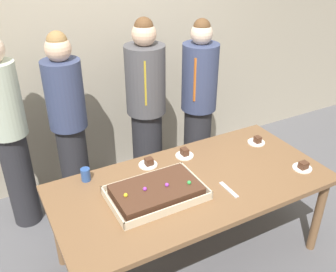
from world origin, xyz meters
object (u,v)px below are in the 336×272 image
at_px(party_table, 192,190).
at_px(person_striped_tie_right, 146,110).
at_px(plated_slice_far_right, 148,163).
at_px(drink_cup_nearest, 86,175).
at_px(sheet_cake, 156,192).
at_px(plated_slice_near_left, 303,167).
at_px(plated_slice_far_left, 185,154).
at_px(person_far_right_suit, 9,131).
at_px(plated_slice_near_right, 257,141).
at_px(person_green_shirt_behind, 69,124).
at_px(cake_server_utensil, 229,190).
at_px(person_serving_front, 199,105).

relative_size(party_table, person_striped_tie_right, 1.18).
height_order(plated_slice_far_right, drink_cup_nearest, drink_cup_nearest).
bearing_deg(sheet_cake, drink_cup_nearest, 131.37).
distance_m(plated_slice_near_left, plated_slice_far_left, 0.94).
bearing_deg(person_far_right_suit, plated_slice_far_right, 15.70).
distance_m(sheet_cake, person_far_right_suit, 1.38).
relative_size(sheet_cake, plated_slice_near_right, 4.41).
xyz_separation_m(plated_slice_near_right, person_striped_tie_right, (-0.70, 0.77, 0.14)).
height_order(plated_slice_near_left, plated_slice_near_right, same).
bearing_deg(party_table, sheet_cake, -175.01).
height_order(party_table, plated_slice_near_left, plated_slice_near_left).
bearing_deg(person_striped_tie_right, person_green_shirt_behind, -73.49).
bearing_deg(party_table, plated_slice_far_left, 68.75).
bearing_deg(cake_server_utensil, sheet_cake, 159.59).
bearing_deg(drink_cup_nearest, plated_slice_far_right, -4.95).
height_order(person_green_shirt_behind, person_far_right_suit, person_far_right_suit).
bearing_deg(person_far_right_suit, person_serving_front, 47.83).
height_order(plated_slice_near_left, person_green_shirt_behind, person_green_shirt_behind).
bearing_deg(plated_slice_near_left, sheet_cake, 168.56).
height_order(plated_slice_near_left, person_serving_front, person_serving_front).
height_order(sheet_cake, cake_server_utensil, sheet_cake).
bearing_deg(cake_server_utensil, plated_slice_far_right, 123.25).
bearing_deg(party_table, plated_slice_far_right, 118.56).
height_order(cake_server_utensil, person_serving_front, person_serving_front).
bearing_deg(person_far_right_suit, cake_server_utensil, 9.36).
xyz_separation_m(party_table, drink_cup_nearest, (-0.69, 0.40, 0.12)).
bearing_deg(cake_server_utensil, person_striped_tie_right, 93.70).
bearing_deg(party_table, person_striped_tie_right, 84.31).
bearing_deg(sheet_cake, person_green_shirt_behind, 105.53).
xyz_separation_m(plated_slice_near_left, cake_server_utensil, (-0.67, 0.05, -0.02)).
xyz_separation_m(plated_slice_far_left, cake_server_utensil, (0.04, -0.55, -0.02)).
bearing_deg(cake_server_utensil, person_far_right_suit, 134.37).
bearing_deg(sheet_cake, plated_slice_near_left, -11.44).
xyz_separation_m(plated_slice_far_right, person_green_shirt_behind, (-0.43, 0.71, 0.13)).
distance_m(sheet_cake, plated_slice_far_left, 0.58).
relative_size(drink_cup_nearest, person_green_shirt_behind, 0.06).
bearing_deg(plated_slice_near_right, plated_slice_far_left, 170.04).
distance_m(plated_slice_near_left, person_serving_front, 1.18).
xyz_separation_m(cake_server_utensil, person_serving_front, (0.43, 1.10, 0.14)).
xyz_separation_m(drink_cup_nearest, person_serving_front, (1.30, 0.49, 0.09)).
relative_size(person_serving_front, person_striped_tie_right, 0.98).
xyz_separation_m(plated_slice_far_left, person_far_right_suit, (-1.24, 0.76, 0.17)).
distance_m(plated_slice_near_right, person_green_shirt_behind, 1.65).
height_order(plated_slice_far_left, person_serving_front, person_serving_front).
xyz_separation_m(sheet_cake, plated_slice_near_right, (1.11, 0.25, -0.02)).
distance_m(plated_slice_near_left, person_green_shirt_behind, 1.98).
relative_size(drink_cup_nearest, person_striped_tie_right, 0.06).
bearing_deg(cake_server_utensil, person_green_shirt_behind, 121.95).
distance_m(plated_slice_near_left, plated_slice_far_right, 1.21).
xyz_separation_m(plated_slice_near_right, person_far_right_suit, (-1.90, 0.88, 0.17)).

